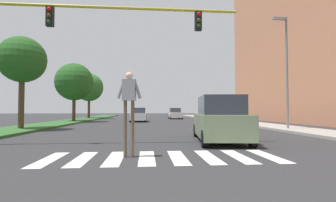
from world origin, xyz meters
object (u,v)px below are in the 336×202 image
Objects in this scene: tree_mid at (22,60)px; tree_far at (74,82)px; street_lamp_right at (286,62)px; traffic_light_gantry at (52,33)px; pedestrian_performer at (129,100)px; tree_distant at (89,87)px; sedan_distant at (175,114)px; suv_crossing at (220,120)px; sedan_midblock at (139,115)px.

tree_mid is 0.95× the size of tree_far.
traffic_light_gantry is at bearing -156.55° from street_lamp_right.
street_lamp_right is at bearing 40.64° from pedestrian_performer.
sedan_distant is (13.27, -1.12, -4.08)m from tree_distant.
traffic_light_gantry is 7.79m from suv_crossing.
traffic_light_gantry is 2.46× the size of sedan_midblock.
tree_distant is at bearing 113.08° from suv_crossing.
sedan_distant is (-4.94, 22.10, -3.82)m from street_lamp_right.
sedan_midblock is (-4.14, 18.58, -0.17)m from suv_crossing.
sedan_distant is (8.12, 27.76, -3.66)m from traffic_light_gantry.
pedestrian_performer is 30.93m from sedan_distant.
sedan_distant is at bearing -4.83° from tree_distant.
suv_crossing is (6.93, 0.52, -3.51)m from traffic_light_gantry.
pedestrian_performer is at bearing -99.09° from sedan_distant.
sedan_midblock is at bearing 57.50° from tree_mid.
sedan_distant is at bearing 58.46° from sedan_midblock.
suv_crossing is at bearing 41.61° from pedestrian_performer.
tree_distant is 32.90m from pedestrian_performer.
tree_far reaches higher than sedan_midblock.
traffic_light_gantry is 14.23m from street_lamp_right.
sedan_midblock is (-0.44, 21.86, -0.90)m from pedestrian_performer.
tree_far is 1.45× the size of sedan_distant.
tree_far is 15.98m from sedan_distant.
tree_far reaches higher than tree_mid.
tree_distant is 13.93m from sedan_distant.
tree_far is 0.95× the size of tree_distant.
traffic_light_gantry reaches higher than suv_crossing.
suv_crossing is at bearing 4.28° from traffic_light_gantry.
pedestrian_performer is 5.00m from suv_crossing.
sedan_midblock is at bearing 81.66° from traffic_light_gantry.
sedan_midblock is (7.28, 0.42, -3.79)m from tree_far.
tree_mid is 13.21m from pedestrian_performer.
street_lamp_right is 1.68× the size of sedan_midblock.
tree_mid is 8.72m from traffic_light_gantry.
tree_far is 10.23m from tree_distant.
traffic_light_gantry is 4.42× the size of pedestrian_performer.
street_lamp_right reaches higher than suv_crossing.
street_lamp_right is (18.21, -23.22, -0.26)m from tree_distant.
street_lamp_right reaches higher than sedan_distant.
tree_distant reaches higher than sedan_midblock.
pedestrian_performer is 0.55× the size of sedan_distant.
tree_far is at bearing -86.23° from tree_distant.
tree_distant is (-0.46, 21.54, 0.10)m from tree_mid.
sedan_distant is at bearing 57.91° from tree_mid.
tree_mid is 14.50m from sedan_midblock.
tree_far is 19.21m from traffic_light_gantry.
sedan_midblock is at bearing 91.14° from pedestrian_performer.
tree_far is 1.37× the size of suv_crossing.
sedan_distant is (12.81, 20.42, -3.98)m from tree_mid.
pedestrian_performer is at bearing -70.22° from tree_far.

